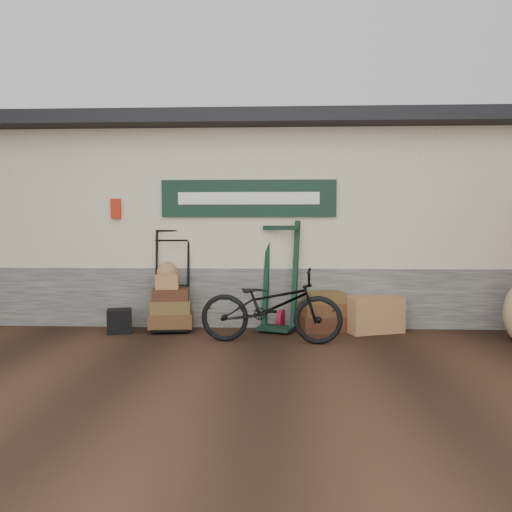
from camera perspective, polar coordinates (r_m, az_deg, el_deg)
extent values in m
plane|color=black|center=(6.65, 1.29, -9.92)|extent=(80.00, 80.00, 0.00)
cube|color=#4C4C47|center=(9.29, 1.62, -3.30)|extent=(14.00, 3.54, 0.90)
cube|color=beige|center=(9.23, 1.64, 5.98)|extent=(14.00, 3.50, 2.10)
cube|color=black|center=(9.21, 1.64, 13.19)|extent=(14.40, 4.10, 0.20)
cube|color=black|center=(7.47, -0.86, 6.60)|extent=(2.60, 0.06, 0.55)
cube|color=white|center=(7.43, -0.88, 6.62)|extent=(2.10, 0.01, 0.18)
cube|color=#B4200C|center=(7.83, -15.69, 5.23)|extent=(0.14, 0.10, 0.30)
cube|color=brown|center=(7.52, 13.12, -6.45)|extent=(0.92, 0.74, 0.52)
cube|color=black|center=(7.50, -15.33, -7.18)|extent=(0.41, 0.38, 0.34)
imported|color=black|center=(6.58, 1.72, -5.24)|extent=(0.81, 1.92, 1.09)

